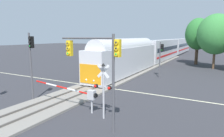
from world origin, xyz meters
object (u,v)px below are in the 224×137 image
at_px(crossing_gate_far, 103,65).
at_px(traffic_signal_near_right, 98,59).
at_px(commuter_train, 162,49).
at_px(traffic_signal_far_side, 161,54).
at_px(crossing_signal_mast, 103,85).
at_px(traffic_signal_median, 31,56).
at_px(elm_centre_background, 198,34).
at_px(crossing_gate_near, 83,93).
at_px(oak_far_right, 216,34).

distance_m(crossing_gate_far, traffic_signal_near_right, 18.75).
bearing_deg(commuter_train, traffic_signal_far_side, -75.97).
height_order(crossing_signal_mast, traffic_signal_median, traffic_signal_median).
relative_size(crossing_gate_far, elm_centre_background, 0.61).
bearing_deg(traffic_signal_median, crossing_signal_mast, -1.98).
relative_size(traffic_signal_near_right, elm_centre_background, 0.63).
distance_m(traffic_signal_far_side, elm_centre_background, 17.23).
xyz_separation_m(commuter_train, traffic_signal_median, (-2.08, -36.26, 1.33)).
height_order(traffic_signal_far_side, traffic_signal_median, traffic_signal_median).
bearing_deg(crossing_gate_near, traffic_signal_far_side, 83.40).
bearing_deg(crossing_signal_mast, commuter_train, 98.43).
height_order(traffic_signal_median, oak_far_right, oak_far_right).
relative_size(traffic_signal_far_side, traffic_signal_median, 0.83).
distance_m(crossing_gate_near, oak_far_right, 29.33).
height_order(crossing_signal_mast, traffic_signal_far_side, traffic_signal_far_side).
bearing_deg(traffic_signal_near_right, traffic_signal_median, 167.85).
xyz_separation_m(crossing_signal_mast, traffic_signal_far_side, (-0.30, 16.04, 0.93)).
distance_m(commuter_train, traffic_signal_median, 36.35).
xyz_separation_m(crossing_gate_near, traffic_signal_far_side, (1.80, 15.58, 1.93)).
distance_m(traffic_signal_median, elm_centre_background, 34.14).
height_order(traffic_signal_near_right, elm_centre_background, elm_centre_background).
bearing_deg(traffic_signal_median, oak_far_right, 64.19).
height_order(crossing_signal_mast, crossing_gate_far, crossing_signal_mast).
bearing_deg(traffic_signal_median, traffic_signal_near_right, -12.15).
relative_size(crossing_gate_far, oak_far_right, 0.60).
height_order(traffic_signal_median, traffic_signal_near_right, traffic_signal_median).
height_order(crossing_gate_far, elm_centre_background, elm_centre_background).
height_order(crossing_signal_mast, traffic_signal_near_right, traffic_signal_near_right).
xyz_separation_m(traffic_signal_near_right, oak_far_right, (5.50, 29.71, 1.67)).
xyz_separation_m(traffic_signal_far_side, oak_far_right, (6.33, 12.21, 2.76)).
height_order(crossing_signal_mast, oak_far_right, oak_far_right).
bearing_deg(crossing_signal_mast, elm_centre_background, 85.33).
height_order(crossing_gate_near, traffic_signal_far_side, traffic_signal_far_side).
xyz_separation_m(crossing_signal_mast, elm_centre_background, (2.68, 32.78, 3.76)).
distance_m(traffic_signal_median, oak_far_right, 31.15).
bearing_deg(oak_far_right, elm_centre_background, 126.53).
bearing_deg(crossing_signal_mast, traffic_signal_median, 178.02).
bearing_deg(elm_centre_background, crossing_signal_mast, -94.67).
height_order(crossing_gate_far, oak_far_right, oak_far_right).
height_order(traffic_signal_near_right, oak_far_right, oak_far_right).
bearing_deg(commuter_train, oak_far_right, -35.87).
relative_size(commuter_train, traffic_signal_far_side, 12.92).
bearing_deg(crossing_gate_far, elm_centre_background, 57.73).
distance_m(traffic_signal_far_side, oak_far_right, 14.02).
bearing_deg(crossing_gate_near, crossing_gate_far, 115.95).
xyz_separation_m(commuter_train, crossing_gate_far, (-3.49, -22.08, -1.34)).
height_order(commuter_train, traffic_signal_near_right, traffic_signal_near_right).
bearing_deg(traffic_signal_near_right, crossing_gate_near, 143.83).
relative_size(traffic_signal_far_side, oak_far_right, 0.52).
distance_m(commuter_train, crossing_signal_mast, 36.92).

